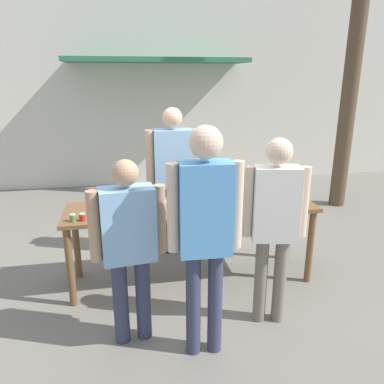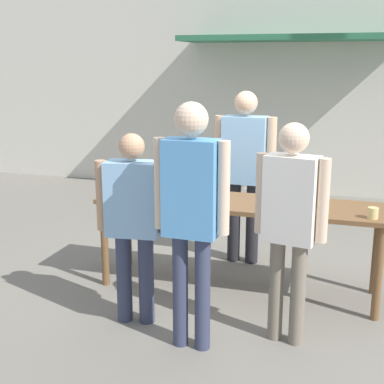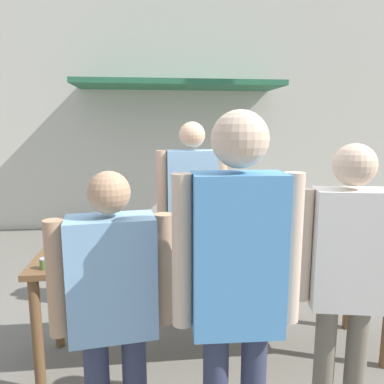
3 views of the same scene
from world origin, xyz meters
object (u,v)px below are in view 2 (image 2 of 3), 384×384
at_px(beer_cup, 373,213).
at_px(person_server_behind_table, 245,163).
at_px(person_customer_with_cup, 290,214).
at_px(person_customer_holding_hotdog, 133,214).
at_px(food_tray_buns, 294,203).
at_px(condiment_jar_mustard, 111,194).
at_px(person_customer_waiting_in_line, 191,204).
at_px(condiment_jar_ketchup, 119,195).
at_px(food_tray_sausages, 192,196).

height_order(beer_cup, person_server_behind_table, person_server_behind_table).
bearing_deg(person_customer_with_cup, person_customer_holding_hotdog, 13.12).
relative_size(food_tray_buns, condiment_jar_mustard, 6.16).
distance_m(person_customer_holding_hotdog, person_customer_waiting_in_line, 0.64).
bearing_deg(person_customer_with_cup, food_tray_buns, -74.18).
relative_size(condiment_jar_mustard, person_customer_with_cup, 0.04).
distance_m(person_server_behind_table, person_customer_waiting_in_line, 1.83).
relative_size(condiment_jar_ketchup, person_customer_with_cup, 0.04).
relative_size(beer_cup, person_customer_with_cup, 0.05).
bearing_deg(food_tray_sausages, person_customer_waiting_in_line, -73.13).
relative_size(food_tray_buns, condiment_jar_ketchup, 6.16).
bearing_deg(condiment_jar_mustard, person_customer_waiting_in_line, -40.24).
distance_m(person_server_behind_table, person_customer_holding_hotdog, 1.68).
bearing_deg(condiment_jar_mustard, food_tray_buns, 8.52).
height_order(beer_cup, person_customer_waiting_in_line, person_customer_waiting_in_line).
bearing_deg(food_tray_buns, condiment_jar_ketchup, -171.23).
distance_m(beer_cup, person_server_behind_table, 1.56).
height_order(food_tray_sausages, person_server_behind_table, person_server_behind_table).
xyz_separation_m(condiment_jar_mustard, condiment_jar_ketchup, (0.08, 0.01, 0.00)).
xyz_separation_m(person_customer_holding_hotdog, person_customer_waiting_in_line, (0.55, -0.25, 0.19)).
bearing_deg(food_tray_sausages, person_server_behind_table, 62.88).
xyz_separation_m(beer_cup, person_customer_with_cup, (-0.59, -0.62, 0.11)).
relative_size(food_tray_sausages, person_server_behind_table, 0.21).
height_order(condiment_jar_ketchup, beer_cup, beer_cup).
distance_m(condiment_jar_mustard, person_customer_with_cup, 1.82).
xyz_separation_m(food_tray_sausages, condiment_jar_mustard, (-0.71, -0.25, 0.02)).
bearing_deg(food_tray_buns, person_customer_waiting_in_line, -117.72).
bearing_deg(person_server_behind_table, food_tray_buns, -47.93).
distance_m(condiment_jar_mustard, person_customer_waiting_in_line, 1.40).
distance_m(food_tray_buns, person_customer_waiting_in_line, 1.31).
relative_size(condiment_jar_mustard, person_server_behind_table, 0.04).
height_order(food_tray_buns, condiment_jar_ketchup, condiment_jar_ketchup).
relative_size(condiment_jar_ketchup, person_customer_waiting_in_line, 0.04).
bearing_deg(person_server_behind_table, person_customer_waiting_in_line, -88.49).
distance_m(condiment_jar_ketchup, person_customer_holding_hotdog, 0.77).
bearing_deg(condiment_jar_ketchup, food_tray_buns, 8.77).
bearing_deg(condiment_jar_mustard, person_customer_holding_hotdog, -52.10).
relative_size(condiment_jar_mustard, person_customer_holding_hotdog, 0.05).
bearing_deg(beer_cup, food_tray_buns, 160.52).
bearing_deg(person_customer_holding_hotdog, food_tray_buns, -149.46).
bearing_deg(beer_cup, person_customer_waiting_in_line, -144.20).
relative_size(condiment_jar_ketchup, beer_cup, 0.78).
distance_m(food_tray_buns, condiment_jar_mustard, 1.67).
bearing_deg(person_customer_waiting_in_line, beer_cup, -142.20).
relative_size(food_tray_sausages, person_customer_with_cup, 0.23).
bearing_deg(beer_cup, person_customer_holding_hotdog, -160.14).
relative_size(condiment_jar_mustard, condiment_jar_ketchup, 1.00).
xyz_separation_m(condiment_jar_mustard, person_customer_with_cup, (1.72, -0.60, 0.12)).
relative_size(food_tray_sausages, person_customer_waiting_in_line, 0.21).
relative_size(food_tray_buns, person_customer_with_cup, 0.26).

